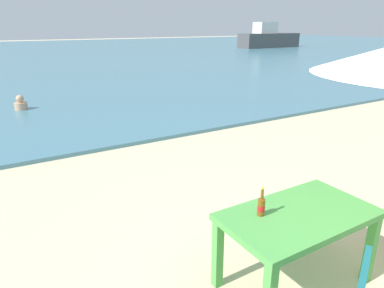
{
  "coord_description": "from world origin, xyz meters",
  "views": [
    {
      "loc": [
        -3.0,
        -1.34,
        2.35
      ],
      "look_at": [
        -0.38,
        3.0,
        0.6
      ],
      "focal_mm": 32.49,
      "sensor_mm": 36.0,
      "label": 1
    }
  ],
  "objects_px": {
    "beer_bottle_amber": "(261,206)",
    "swimmer_person": "(21,104)",
    "picnic_table_green": "(298,223)",
    "boat_ferry": "(268,38)"
  },
  "relations": [
    {
      "from": "beer_bottle_amber",
      "to": "swimmer_person",
      "type": "xyz_separation_m",
      "value": [
        -1.09,
        8.68,
        -0.61
      ]
    },
    {
      "from": "picnic_table_green",
      "to": "boat_ferry",
      "type": "distance_m",
      "value": 34.89
    },
    {
      "from": "beer_bottle_amber",
      "to": "boat_ferry",
      "type": "bearing_deg",
      "value": 47.08
    },
    {
      "from": "picnic_table_green",
      "to": "swimmer_person",
      "type": "xyz_separation_m",
      "value": [
        -1.42,
        8.82,
        -0.41
      ]
    },
    {
      "from": "swimmer_person",
      "to": "picnic_table_green",
      "type": "bearing_deg",
      "value": -80.86
    },
    {
      "from": "picnic_table_green",
      "to": "beer_bottle_amber",
      "type": "distance_m",
      "value": 0.41
    },
    {
      "from": "beer_bottle_amber",
      "to": "picnic_table_green",
      "type": "bearing_deg",
      "value": -24.3
    },
    {
      "from": "beer_bottle_amber",
      "to": "swimmer_person",
      "type": "bearing_deg",
      "value": 97.19
    },
    {
      "from": "picnic_table_green",
      "to": "swimmer_person",
      "type": "distance_m",
      "value": 8.94
    },
    {
      "from": "picnic_table_green",
      "to": "beer_bottle_amber",
      "type": "xyz_separation_m",
      "value": [
        -0.33,
        0.15,
        0.2
      ]
    }
  ]
}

